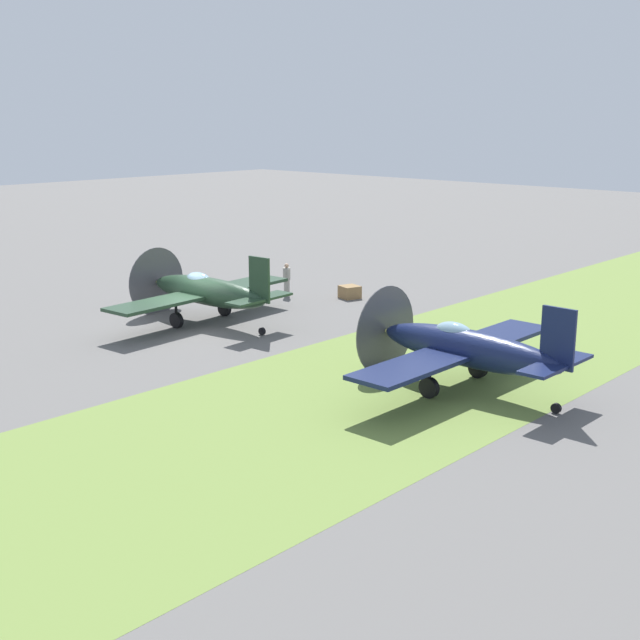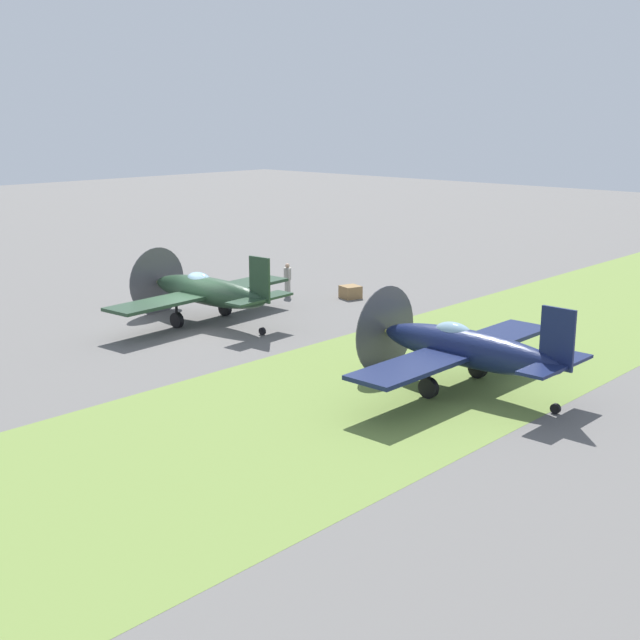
{
  "view_description": "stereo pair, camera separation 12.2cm",
  "coord_description": "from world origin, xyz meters",
  "px_view_note": "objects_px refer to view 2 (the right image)",
  "views": [
    {
      "loc": [
        -21.73,
        -28.49,
        9.07
      ],
      "look_at": [
        1.47,
        -6.93,
        1.31
      ],
      "focal_mm": 46.82,
      "sensor_mm": 36.0,
      "label": 1
    },
    {
      "loc": [
        -21.65,
        -28.58,
        9.07
      ],
      "look_at": [
        1.47,
        -6.93,
        1.31
      ],
      "focal_mm": 46.82,
      "sensor_mm": 36.0,
      "label": 2
    }
  ],
  "objects_px": {
    "supply_crate": "(350,292)",
    "airplane_wingman": "(464,348)",
    "airplane_lead": "(206,291)",
    "ground_crew_chief": "(288,279)"
  },
  "relations": [
    {
      "from": "ground_crew_chief",
      "to": "supply_crate",
      "type": "height_order",
      "value": "ground_crew_chief"
    },
    {
      "from": "airplane_lead",
      "to": "ground_crew_chief",
      "type": "bearing_deg",
      "value": 8.11
    },
    {
      "from": "airplane_lead",
      "to": "ground_crew_chief",
      "type": "distance_m",
      "value": 6.64
    },
    {
      "from": "supply_crate",
      "to": "airplane_wingman",
      "type": "bearing_deg",
      "value": -124.24
    },
    {
      "from": "airplane_wingman",
      "to": "airplane_lead",
      "type": "bearing_deg",
      "value": 89.42
    },
    {
      "from": "airplane_lead",
      "to": "supply_crate",
      "type": "distance_m",
      "value": 8.55
    },
    {
      "from": "airplane_wingman",
      "to": "ground_crew_chief",
      "type": "bearing_deg",
      "value": 66.34
    },
    {
      "from": "airplane_lead",
      "to": "supply_crate",
      "type": "relative_size",
      "value": 10.94
    },
    {
      "from": "airplane_wingman",
      "to": "supply_crate",
      "type": "xyz_separation_m",
      "value": [
        8.49,
        12.47,
        -1.16
      ]
    },
    {
      "from": "airplane_wingman",
      "to": "ground_crew_chief",
      "type": "height_order",
      "value": "airplane_wingman"
    }
  ]
}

